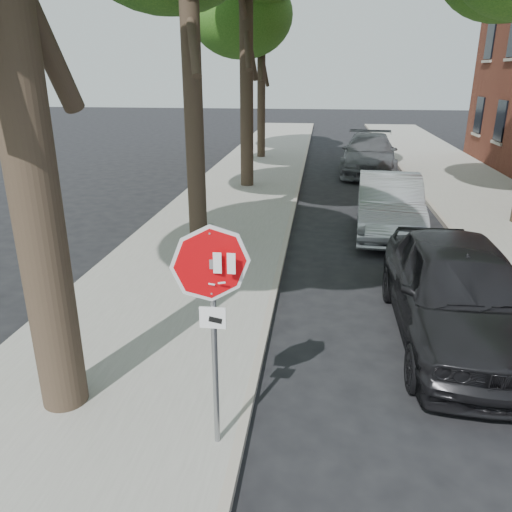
{
  "coord_description": "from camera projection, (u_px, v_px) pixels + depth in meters",
  "views": [
    {
      "loc": [
        0.34,
        -4.57,
        4.1
      ],
      "look_at": [
        -0.38,
        0.97,
        2.05
      ],
      "focal_mm": 35.0,
      "sensor_mm": 36.0,
      "label": 1
    }
  ],
  "objects": [
    {
      "name": "ground",
      "position": [
        278.0,
        454.0,
        5.71
      ],
      "size": [
        120.0,
        120.0,
        0.0
      ],
      "primitive_type": "plane",
      "color": "black",
      "rests_on": "ground"
    },
    {
      "name": "sidewalk_left",
      "position": [
        236.0,
        198.0,
        17.16
      ],
      "size": [
        4.0,
        55.0,
        0.12
      ],
      "primitive_type": "cube",
      "color": "gray",
      "rests_on": "ground"
    },
    {
      "name": "sidewalk_right",
      "position": [
        495.0,
        206.0,
        16.14
      ],
      "size": [
        4.0,
        55.0,
        0.12
      ],
      "primitive_type": "cube",
      "color": "gray",
      "rests_on": "ground"
    },
    {
      "name": "curb_left",
      "position": [
        295.0,
        200.0,
        16.92
      ],
      "size": [
        0.12,
        55.0,
        0.13
      ],
      "primitive_type": "cube",
      "color": "#9E9384",
      "rests_on": "ground"
    },
    {
      "name": "curb_right",
      "position": [
        429.0,
        204.0,
        16.39
      ],
      "size": [
        0.12,
        55.0,
        0.13
      ],
      "primitive_type": "cube",
      "color": "#9E9384",
      "rests_on": "ground"
    },
    {
      "name": "stop_sign",
      "position": [
        212.0,
        297.0,
        5.1
      ],
      "size": [
        0.76,
        0.34,
        2.61
      ],
      "color": "gray",
      "rests_on": "sidewalk_left"
    },
    {
      "name": "tree_far",
      "position": [
        261.0,
        3.0,
        23.22
      ],
      "size": [
        5.29,
        4.91,
        9.33
      ],
      "color": "black",
      "rests_on": "sidewalk_left"
    },
    {
      "name": "car_a",
      "position": [
        458.0,
        291.0,
        7.95
      ],
      "size": [
        1.99,
        4.91,
        1.67
      ],
      "primitive_type": "imported",
      "rotation": [
        0.0,
        0.0,
        -0.0
      ],
      "color": "black",
      "rests_on": "ground"
    },
    {
      "name": "car_b",
      "position": [
        389.0,
        205.0,
        13.47
      ],
      "size": [
        1.94,
        4.78,
        1.54
      ],
      "primitive_type": "imported",
      "rotation": [
        0.0,
        0.0,
        -0.07
      ],
      "color": "#97999E",
      "rests_on": "ground"
    },
    {
      "name": "car_c",
      "position": [
        369.0,
        154.0,
        21.66
      ],
      "size": [
        2.78,
        5.82,
        1.64
      ],
      "primitive_type": "imported",
      "rotation": [
        0.0,
        0.0,
        -0.09
      ],
      "color": "#535459",
      "rests_on": "ground"
    }
  ]
}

